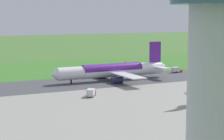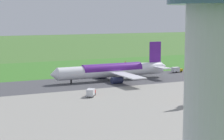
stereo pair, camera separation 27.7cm
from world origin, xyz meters
name	(u,v)px [view 2 (the right image)]	position (x,y,z in m)	size (l,w,h in m)	color
ground_plane	(129,79)	(0.00, 0.00, 0.00)	(800.00, 800.00, 0.00)	#477233
runway_asphalt	(129,79)	(0.00, 0.00, 0.03)	(600.00, 29.62, 0.06)	#47474C
apron_concrete	(216,105)	(0.00, 56.13, 0.03)	(440.00, 110.00, 0.05)	gray
grass_verge_foreground	(93,68)	(0.00, -40.12, 0.02)	(600.00, 80.00, 0.04)	#3C782B
airliner_main	(113,70)	(7.89, 0.00, 4.35)	(53.98, 44.04, 15.88)	white
service_truck_baggage	(91,92)	(29.17, 27.23, 1.40)	(5.05, 6.09, 2.65)	#B21914
service_truck_fuel	(177,70)	(-30.00, -8.31, 1.40)	(6.12, 3.28, 2.65)	gold
service_car_ops	(212,74)	(-38.45, 7.50, 0.84)	(4.09, 4.37, 1.62)	gold
no_stopping_sign	(125,64)	(-17.25, -37.09, 1.73)	(0.60, 0.10, 2.93)	slate
traffic_cone_orange	(112,67)	(-11.13, -40.16, 0.28)	(0.40, 0.40, 0.55)	orange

